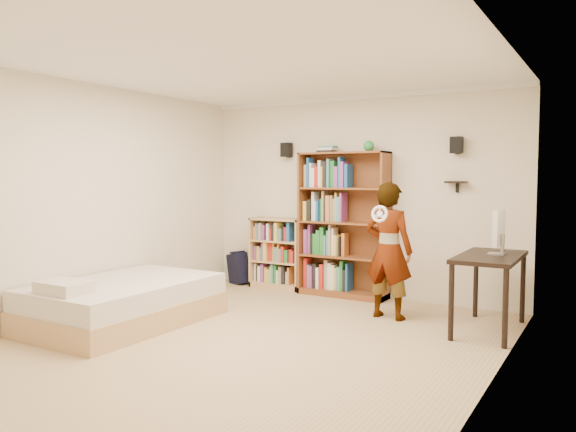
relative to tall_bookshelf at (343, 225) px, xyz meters
The scene contains 14 objects.
ground 2.52m from the tall_bookshelf, 87.17° to the right, with size 4.50×5.00×0.01m, color tan.
room_shell 2.45m from the tall_bookshelf, 87.17° to the right, with size 4.52×5.02×2.71m.
crown_molding 2.88m from the tall_bookshelf, 87.17° to the right, with size 4.50×5.00×0.06m.
speaker_left 1.39m from the tall_bookshelf, behind, with size 0.14×0.12×0.20m, color black.
speaker_right 1.79m from the tall_bookshelf, ahead, with size 0.14×0.12×0.20m, color black.
wall_shelf 1.58m from the tall_bookshelf, ahead, with size 0.25×0.16×0.03m, color black.
tall_bookshelf is the anchor object (origin of this frame).
low_bookshelf 1.16m from the tall_bookshelf, behind, with size 0.81×0.30×1.01m, color tan, non-canonical shape.
computer_desk 2.27m from the tall_bookshelf, 21.26° to the right, with size 0.59×1.18×0.80m, color black, non-canonical shape.
imac 2.23m from the tall_bookshelf, 19.35° to the right, with size 0.09×0.47×0.47m, color white, non-canonical shape.
daybed 3.00m from the tall_bookshelf, 119.87° to the right, with size 1.31×2.02×0.60m, color silver, non-canonical shape.
person 1.27m from the tall_bookshelf, 40.83° to the right, with size 0.57×0.37×1.56m, color black.
wii_wheel 1.48m from the tall_bookshelf, 49.49° to the right, with size 0.19×0.19×0.03m, color white.
navy_bag 1.89m from the tall_bookshelf, behind, with size 0.36×0.23×0.48m, color black, non-canonical shape.
Camera 1 is at (3.07, -4.53, 1.61)m, focal length 35.00 mm.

